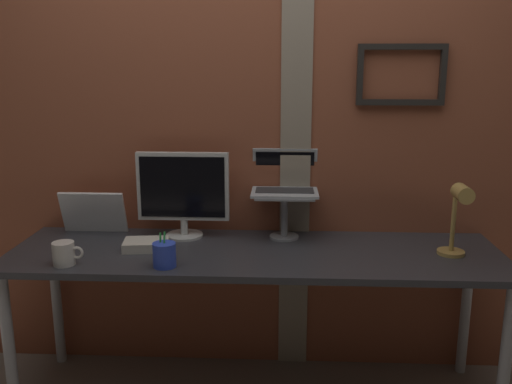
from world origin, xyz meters
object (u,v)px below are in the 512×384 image
at_px(desk_lamp, 458,213).
at_px(coffee_mug, 64,254).
at_px(monitor, 183,190).
at_px(laptop, 285,180).
at_px(pen_cup, 164,255).
at_px(whiteboard_panel, 93,212).

bearing_deg(desk_lamp, coffee_mug, -174.44).
distance_m(monitor, coffee_mug, 0.63).
xyz_separation_m(laptop, desk_lamp, (0.74, -0.31, -0.07)).
distance_m(desk_lamp, pen_cup, 1.26).
height_order(whiteboard_panel, coffee_mug, whiteboard_panel).
bearing_deg(whiteboard_panel, pen_cup, -44.92).
relative_size(desk_lamp, coffee_mug, 2.54).
height_order(laptop, desk_lamp, laptop).
bearing_deg(pen_cup, laptop, 43.58).
distance_m(whiteboard_panel, coffee_mug, 0.45).
bearing_deg(coffee_mug, laptop, 27.19).
xyz_separation_m(whiteboard_panel, desk_lamp, (1.69, -0.28, 0.10)).
bearing_deg(coffee_mug, pen_cup, 0.01).
xyz_separation_m(monitor, desk_lamp, (1.23, -0.25, -0.03)).
distance_m(desk_lamp, coffee_mug, 1.68).
distance_m(laptop, whiteboard_panel, 0.96).
relative_size(pen_cup, coffee_mug, 1.16).
relative_size(monitor, laptop, 1.40).
xyz_separation_m(monitor, coffee_mug, (-0.43, -0.41, -0.18)).
xyz_separation_m(laptop, coffee_mug, (-0.92, -0.47, -0.22)).
bearing_deg(whiteboard_panel, desk_lamp, -9.59).
bearing_deg(whiteboard_panel, laptop, 1.63).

